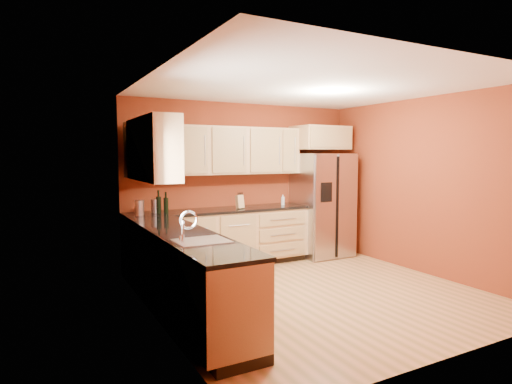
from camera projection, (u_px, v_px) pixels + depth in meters
floor at (313, 293)px, 5.46m from camera, size 4.00×4.00×0.00m
ceiling at (315, 86)px, 5.24m from camera, size 4.00×4.00×0.00m
wall_back at (243, 182)px, 7.11m from camera, size 4.00×0.04×2.60m
wall_front at (454, 210)px, 3.59m from camera, size 4.00×0.04×2.60m
wall_left at (156, 199)px, 4.41m from camera, size 0.04×4.00×2.60m
wall_right at (425, 186)px, 6.29m from camera, size 0.04×4.00×2.60m
base_cabinets_back at (220, 240)px, 6.66m from camera, size 2.90×0.60×0.88m
base_cabinets_left at (185, 277)px, 4.63m from camera, size 0.60×2.80×0.88m
countertop_back at (220, 210)px, 6.61m from camera, size 2.90×0.62×0.04m
countertop_left at (185, 235)px, 4.59m from camera, size 0.62×2.80×0.04m
upper_cabinets_back at (233, 151)px, 6.80m from camera, size 2.30×0.33×0.75m
upper_cabinets_left at (152, 149)px, 5.08m from camera, size 0.33×1.35×0.75m
corner_upper_cabinet at (147, 150)px, 5.99m from camera, size 0.67×0.67×0.75m
over_fridge_cabinet at (320, 138)px, 7.41m from camera, size 0.92×0.60×0.40m
refrigerator at (322, 205)px, 7.45m from camera, size 0.90×0.75×1.78m
window at (172, 177)px, 3.96m from camera, size 0.03×0.90×1.00m
sink_faucet at (202, 226)px, 4.14m from camera, size 0.50×0.42×0.30m
canister_left at (139, 208)px, 5.95m from camera, size 0.15×0.15×0.21m
canister_right at (155, 206)px, 6.17m from camera, size 0.16×0.16×0.20m
wine_bottle_a at (159, 202)px, 6.13m from camera, size 0.09×0.09×0.33m
wine_bottle_b at (166, 203)px, 6.13m from camera, size 0.09×0.09×0.31m
knife_block at (240, 202)px, 6.68m from camera, size 0.11×0.10×0.21m
soap_dispenser at (283, 200)px, 7.15m from camera, size 0.06×0.06×0.17m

